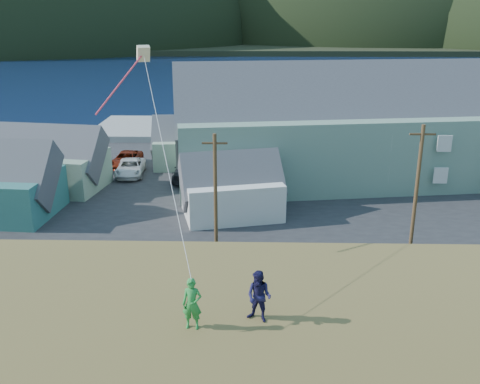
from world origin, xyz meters
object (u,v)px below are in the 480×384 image
object	(u,v)px
shed_palegreen_far	(199,143)
kite_flyer_navy	(259,297)
shed_white	(232,187)
kite_flyer_green	(192,304)
lodge	(382,127)
shed_palegreen_near	(49,161)
wharf	(194,129)

from	to	relation	value
shed_palegreen_far	kite_flyer_navy	bearing A→B (deg)	-85.88
shed_white	kite_flyer_green	distance (m)	27.49
lodge	shed_palegreen_near	bearing A→B (deg)	178.59
lodge	kite_flyer_green	xyz separation A→B (m)	(-13.63, -37.05, 2.73)
lodge	shed_white	bearing A→B (deg)	-151.95
wharf	kite_flyer_green	xyz separation A→B (m)	(6.45, -58.24, 7.48)
lodge	kite_flyer_green	distance (m)	39.57
lodge	shed_palegreen_near	size ratio (longest dim) A/B	3.77
lodge	kite_flyer_navy	world-z (taller)	lodge
shed_palegreen_far	shed_palegreen_near	bearing A→B (deg)	-151.37
wharf	shed_palegreen_near	size ratio (longest dim) A/B	2.47
wharf	lodge	world-z (taller)	lodge
kite_flyer_green	shed_palegreen_far	bearing A→B (deg)	100.07
shed_palegreen_far	kite_flyer_navy	xyz separation A→B (m)	(5.83, -41.04, 5.47)
kite_flyer_green	kite_flyer_navy	bearing A→B (deg)	17.05
shed_palegreen_far	kite_flyer_navy	distance (m)	41.81
shed_palegreen_far	wharf	bearing A→B (deg)	94.26
kite_flyer_green	kite_flyer_navy	xyz separation A→B (m)	(1.80, 0.40, 0.02)
kite_flyer_green	wharf	bearing A→B (deg)	100.85
lodge	kite_flyer_green	bearing A→B (deg)	-118.63
shed_palegreen_near	shed_palegreen_far	distance (m)	15.10
wharf	shed_palegreen_near	xyz separation A→B (m)	(-10.30, -24.94, 2.22)
lodge	shed_palegreen_far	bearing A→B (deg)	157.60
shed_white	kite_flyer_green	bearing A→B (deg)	-103.86
shed_palegreen_near	shed_palegreen_far	size ratio (longest dim) A/B	1.06
shed_palegreen_near	shed_white	world-z (taller)	shed_palegreen_near
wharf	kite_flyer_navy	distance (m)	58.91
wharf	shed_white	size ratio (longest dim) A/B	2.94
shed_white	kite_flyer_navy	xyz separation A→B (m)	(1.86, -26.52, 5.54)
lodge	shed_palegreen_far	distance (m)	18.39
shed_white	kite_flyer_navy	bearing A→B (deg)	-99.98
shed_white	shed_palegreen_far	bearing A→B (deg)	91.29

